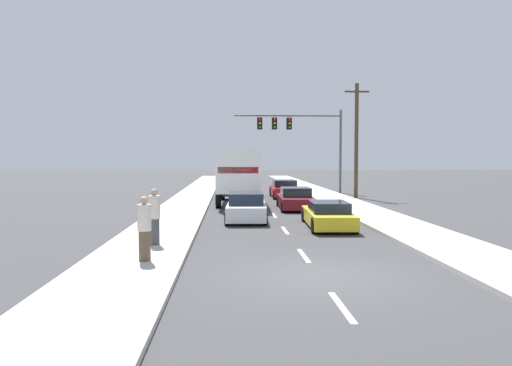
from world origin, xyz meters
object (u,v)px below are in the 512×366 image
at_px(box_truck, 239,173).
at_px(pedestrian_near_corner, 144,228).
at_px(traffic_signal_mast, 292,129).
at_px(utility_pole_mid, 356,139).
at_px(pedestrian_mid_block, 154,217).
at_px(car_yellow, 328,215).
at_px(car_red, 284,189).
at_px(car_white, 246,208).
at_px(car_maroon, 295,199).

xyz_separation_m(box_truck, pedestrian_near_corner, (-2.91, -16.95, -0.93)).
xyz_separation_m(box_truck, traffic_signal_mast, (4.56, 9.05, 3.32)).
xyz_separation_m(utility_pole_mid, pedestrian_mid_block, (-11.71, -18.94, -3.25)).
bearing_deg(car_yellow, traffic_signal_mast, 87.20).
height_order(car_yellow, pedestrian_near_corner, pedestrian_near_corner).
distance_m(car_red, car_yellow, 15.08).
bearing_deg(car_white, traffic_signal_mast, 75.50).
bearing_deg(traffic_signal_mast, car_yellow, -92.80).
distance_m(car_white, car_yellow, 4.11).
bearing_deg(box_truck, traffic_signal_mast, 63.26).
height_order(car_red, car_yellow, car_red).
relative_size(box_truck, pedestrian_near_corner, 4.63).
bearing_deg(pedestrian_near_corner, car_yellow, 46.47).
bearing_deg(pedestrian_mid_block, traffic_signal_mast, 72.16).
distance_m(car_white, pedestrian_near_corner, 9.68).
bearing_deg(pedestrian_mid_block, box_truck, 78.22).
bearing_deg(pedestrian_near_corner, car_maroon, 66.40).
distance_m(box_truck, pedestrian_mid_block, 14.85).
xyz_separation_m(car_white, car_yellow, (3.42, -2.28, -0.09)).
relative_size(car_white, pedestrian_near_corner, 2.40).
relative_size(box_truck, pedestrian_mid_block, 4.52).
height_order(box_truck, pedestrian_mid_block, box_truck).
relative_size(car_red, utility_pole_mid, 0.53).
bearing_deg(pedestrian_near_corner, car_red, 73.81).
bearing_deg(utility_pole_mid, car_maroon, -126.59).
height_order(car_red, traffic_signal_mast, traffic_signal_mast).
xyz_separation_m(car_maroon, pedestrian_mid_block, (-6.23, -11.56, 0.50)).
relative_size(car_white, pedestrian_mid_block, 2.34).
distance_m(car_red, car_maroon, 7.96).
xyz_separation_m(car_white, utility_pole_mid, (8.48, 12.22, 3.71)).
relative_size(car_red, car_yellow, 0.94).
height_order(box_truck, car_white, box_truck).
bearing_deg(utility_pole_mid, box_truck, -152.97).
bearing_deg(car_red, traffic_signal_mast, 74.80).
height_order(box_truck, car_yellow, box_truck).
bearing_deg(pedestrian_near_corner, box_truck, 80.25).
bearing_deg(utility_pole_mid, car_yellow, -109.24).
distance_m(car_maroon, pedestrian_mid_block, 13.14).
relative_size(car_yellow, utility_pole_mid, 0.56).
bearing_deg(car_maroon, box_truck, 137.40).
height_order(pedestrian_near_corner, pedestrian_mid_block, pedestrian_mid_block).
xyz_separation_m(traffic_signal_mast, pedestrian_mid_block, (-7.58, -23.56, -4.22)).
distance_m(traffic_signal_mast, pedestrian_near_corner, 27.38).
relative_size(box_truck, car_yellow, 1.76).
relative_size(car_maroon, utility_pole_mid, 0.52).
bearing_deg(car_yellow, car_red, 90.61).
relative_size(car_red, car_maroon, 1.01).
height_order(car_white, traffic_signal_mast, traffic_signal_mast).
relative_size(car_white, utility_pole_mid, 0.52).
bearing_deg(car_white, pedestrian_mid_block, -115.67).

